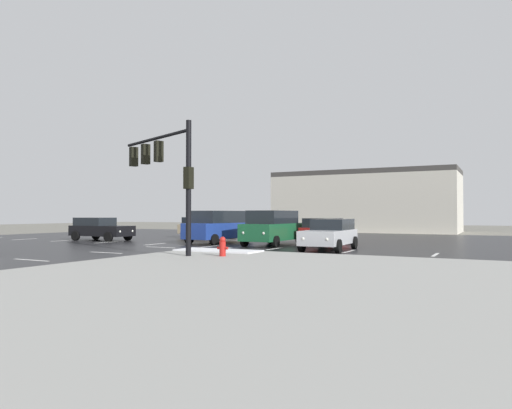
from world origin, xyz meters
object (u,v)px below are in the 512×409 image
object	(u,v)px
sedan_tan	(207,227)
suv_blue	(219,226)
sedan_black	(100,228)
suv_green	(273,227)
fire_hydrant	(223,246)
sedan_silver	(330,234)
sedan_red	(326,230)
traffic_signal_mast	(165,165)

from	to	relation	value
sedan_tan	suv_blue	distance (m)	6.65
sedan_black	suv_blue	bearing A→B (deg)	8.39
suv_green	suv_blue	size ratio (longest dim) A/B	0.97
fire_hydrant	sedan_silver	bearing A→B (deg)	69.84
sedan_red	sedan_tan	bearing A→B (deg)	78.15
traffic_signal_mast	sedan_tan	distance (m)	15.40
fire_hydrant	sedan_tan	bearing A→B (deg)	125.64
traffic_signal_mast	suv_blue	distance (m)	9.22
traffic_signal_mast	sedan_red	bearing A→B (deg)	-86.13
suv_green	sedan_silver	bearing A→B (deg)	66.24
sedan_black	sedan_tan	xyz separation A→B (m)	(4.61, 6.32, 0.00)
fire_hydrant	sedan_tan	distance (m)	16.89
sedan_tan	sedan_red	size ratio (longest dim) A/B	1.00
sedan_silver	sedan_black	distance (m)	16.86
sedan_red	suv_blue	distance (m)	6.66
sedan_red	suv_blue	xyz separation A→B (m)	(-6.19, -2.45, 0.24)
sedan_black	suv_blue	world-z (taller)	suv_blue
traffic_signal_mast	sedan_black	xyz separation A→B (m)	(-11.32, 7.17, -3.18)
suv_green	fire_hydrant	bearing A→B (deg)	12.30
sedan_silver	sedan_red	distance (m)	4.90
sedan_silver	sedan_black	size ratio (longest dim) A/B	1.01
sedan_black	sedan_tan	distance (m)	7.82
sedan_silver	sedan_tan	xyz separation A→B (m)	(-12.22, 7.22, 0.00)
traffic_signal_mast	sedan_silver	bearing A→B (deg)	-108.44
fire_hydrant	sedan_silver	xyz separation A→B (m)	(2.39, 6.51, 0.32)
suv_green	sedan_black	size ratio (longest dim) A/B	1.07
suv_blue	sedan_red	bearing A→B (deg)	-62.10
traffic_signal_mast	sedan_silver	xyz separation A→B (m)	(5.51, 6.28, -3.18)
sedan_tan	traffic_signal_mast	bearing A→B (deg)	-66.45
sedan_silver	sedan_black	world-z (taller)	same
sedan_red	sedan_black	bearing A→B (deg)	106.09
sedan_black	sedan_tan	size ratio (longest dim) A/B	0.99
sedan_tan	suv_green	bearing A→B (deg)	-36.28
traffic_signal_mast	fire_hydrant	size ratio (longest dim) A/B	7.04
suv_blue	sedan_tan	bearing A→B (deg)	46.05
traffic_signal_mast	suv_green	world-z (taller)	traffic_signal_mast
suv_green	sedan_silver	world-z (taller)	suv_green
sedan_black	sedan_silver	bearing A→B (deg)	-2.44
sedan_black	suv_blue	distance (m)	8.94
sedan_tan	sedan_silver	bearing A→B (deg)	-33.46
traffic_signal_mast	fire_hydrant	world-z (taller)	traffic_signal_mast
sedan_black	fire_hydrant	bearing A→B (deg)	-26.52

